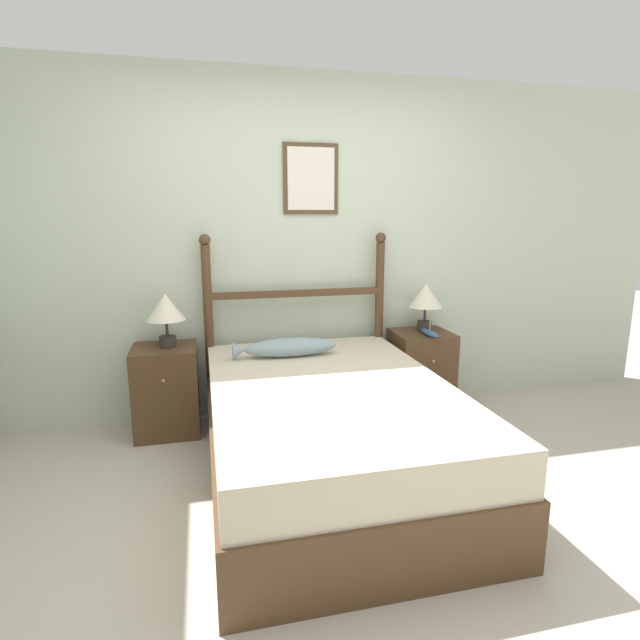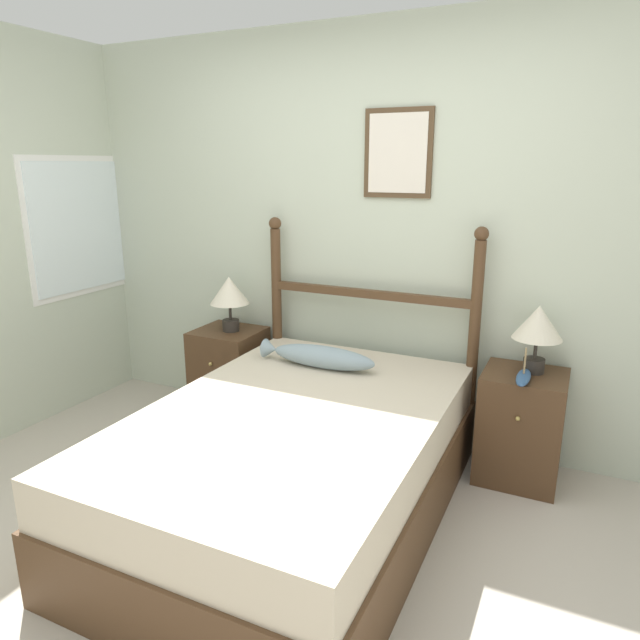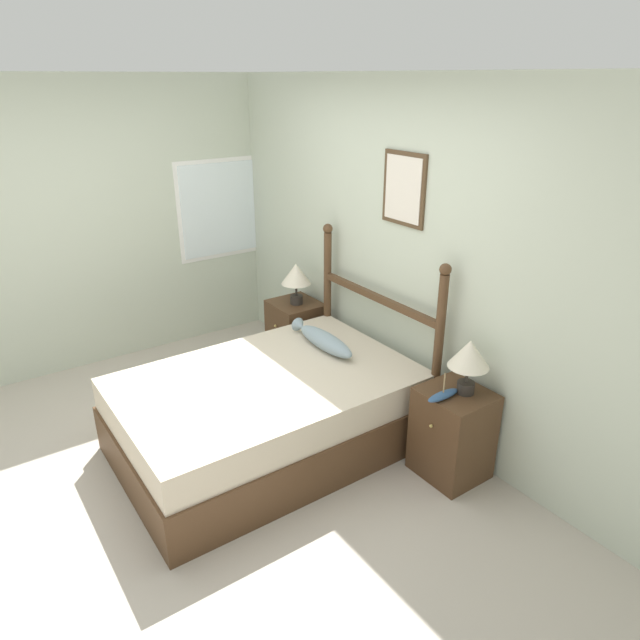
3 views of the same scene
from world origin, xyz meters
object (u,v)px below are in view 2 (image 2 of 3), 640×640
(bed, at_px, (294,464))
(table_lamp_left, at_px, (229,293))
(fish_pillow, at_px, (319,356))
(model_boat, at_px, (523,377))
(table_lamp_right, at_px, (538,326))
(nightstand_left, at_px, (230,373))
(nightstand_right, at_px, (520,426))

(bed, relative_size, table_lamp_left, 5.52)
(bed, xyz_separation_m, fish_pillow, (-0.15, 0.60, 0.36))
(bed, bearing_deg, model_boat, 37.23)
(model_boat, bearing_deg, fish_pillow, -172.90)
(table_lamp_left, bearing_deg, model_boat, -3.76)
(table_lamp_left, relative_size, fish_pillow, 0.53)
(bed, bearing_deg, fish_pillow, 103.96)
(table_lamp_left, xyz_separation_m, table_lamp_right, (1.95, 0.04, 0.00))
(fish_pillow, bearing_deg, bed, -76.04)
(table_lamp_right, bearing_deg, nightstand_left, -178.87)
(nightstand_left, bearing_deg, nightstand_right, 0.00)
(bed, distance_m, table_lamp_right, 1.48)
(fish_pillow, bearing_deg, table_lamp_right, 14.97)
(bed, distance_m, nightstand_right, 1.30)
(nightstand_right, distance_m, table_lamp_right, 0.58)
(bed, bearing_deg, table_lamp_right, 42.07)
(table_lamp_right, distance_m, model_boat, 0.30)
(table_lamp_left, height_order, table_lamp_right, same)
(table_lamp_left, xyz_separation_m, fish_pillow, (0.79, -0.27, -0.25))
(bed, bearing_deg, nightstand_right, 41.79)
(model_boat, bearing_deg, table_lamp_left, 176.24)
(nightstand_right, xyz_separation_m, fish_pillow, (-1.12, -0.27, 0.33))
(bed, relative_size, model_boat, 7.98)
(bed, distance_m, fish_pillow, 0.71)
(table_lamp_right, relative_size, model_boat, 1.45)
(nightstand_left, relative_size, fish_pillow, 0.89)
(nightstand_right, bearing_deg, bed, -138.21)
(table_lamp_right, xyz_separation_m, fish_pillow, (-1.15, -0.31, -0.25))
(bed, xyz_separation_m, model_boat, (0.97, 0.74, 0.37))
(nightstand_right, bearing_deg, fish_pillow, -166.47)
(nightstand_left, distance_m, fish_pillow, 0.93)
(nightstand_right, relative_size, fish_pillow, 0.89)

